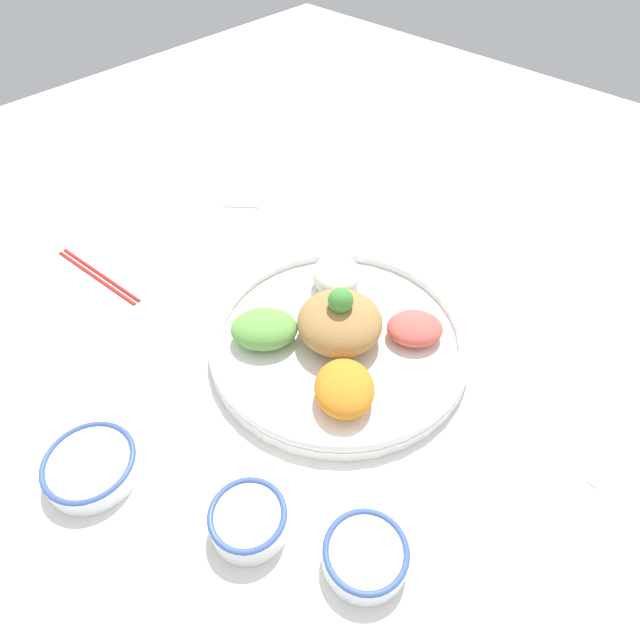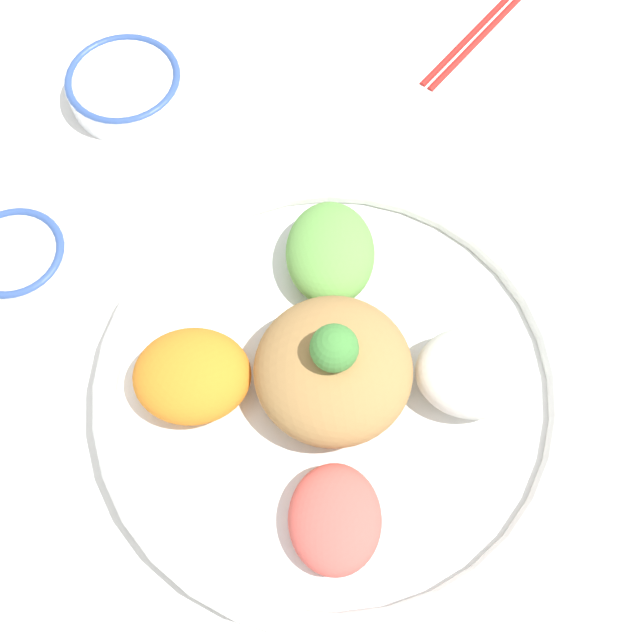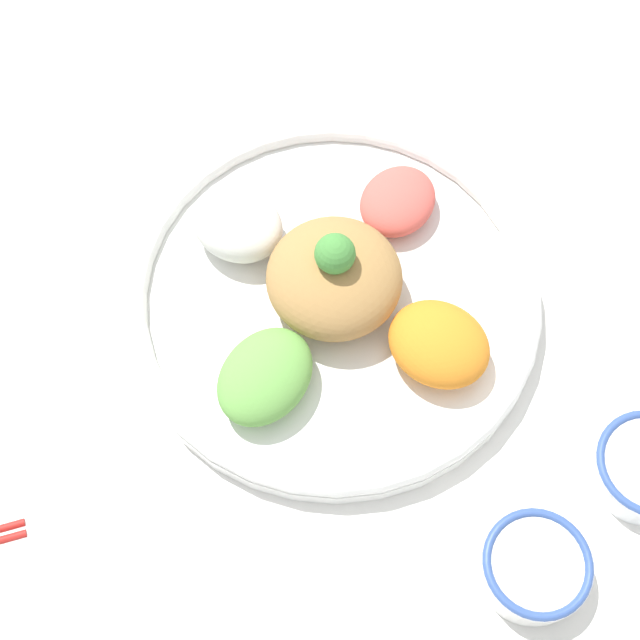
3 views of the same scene
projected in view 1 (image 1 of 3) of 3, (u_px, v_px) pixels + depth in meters
The scene contains 8 objects.
ground_plane at pixel (328, 355), 0.82m from camera, with size 2.40×2.40×0.00m, color white.
salad_platter at pixel (338, 335), 0.81m from camera, with size 0.40×0.40×0.12m.
sauce_bowl_red at pixel (248, 520), 0.62m from camera, with size 0.09×0.09×0.04m.
rice_bowl_blue at pixel (365, 555), 0.59m from camera, with size 0.10×0.10×0.03m.
sauce_bowl_dark at pixel (91, 466), 0.67m from camera, with size 0.12×0.12×0.03m.
chopsticks_pair_near at pixel (98, 275), 0.94m from camera, with size 0.03×0.22×0.01m.
serving_spoon_main at pixel (591, 485), 0.67m from camera, with size 0.12×0.04×0.01m.
serving_spoon_extra at pixel (222, 204), 1.09m from camera, with size 0.10×0.11×0.01m.
Camera 1 is at (0.39, 0.35, 0.63)m, focal length 30.00 mm.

